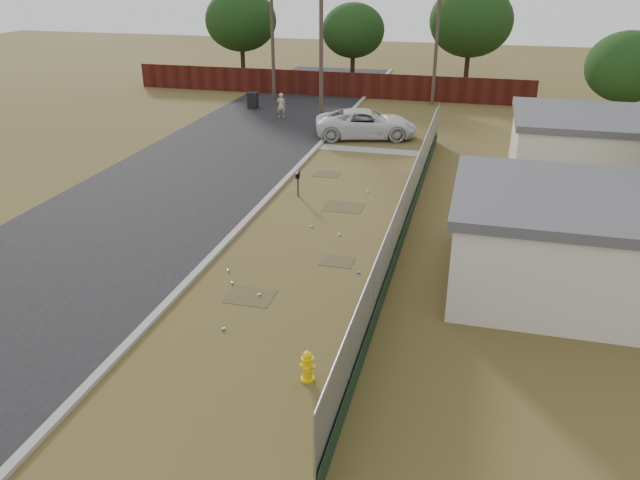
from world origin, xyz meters
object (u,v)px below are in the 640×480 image
(pickup_truck, at_px, (366,124))
(fire_hydrant, at_px, (307,366))
(trash_bin, at_px, (253,100))
(pedestrian, at_px, (281,105))
(mailbox, at_px, (298,177))

(pickup_truck, bearing_deg, fire_hydrant, 172.48)
(pickup_truck, height_order, trash_bin, pickup_truck)
(fire_hydrant, height_order, pedestrian, pedestrian)
(mailbox, bearing_deg, fire_hydrant, -72.61)
(pickup_truck, relative_size, pedestrian, 3.62)
(pedestrian, relative_size, trash_bin, 1.47)
(mailbox, relative_size, pedestrian, 0.68)
(pickup_truck, xyz_separation_m, pedestrian, (-6.17, 3.42, -0.00))
(mailbox, height_order, pickup_truck, pickup_truck)
(fire_hydrant, distance_m, pedestrian, 27.57)
(fire_hydrant, relative_size, trash_bin, 0.79)
(fire_hydrant, height_order, pickup_truck, pickup_truck)
(mailbox, distance_m, trash_bin, 17.78)
(mailbox, height_order, trash_bin, trash_bin)
(pickup_truck, bearing_deg, pedestrian, 46.34)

